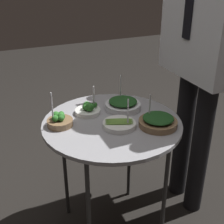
% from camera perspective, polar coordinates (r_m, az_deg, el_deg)
% --- Properties ---
extents(serving_cart, '(0.65, 0.65, 0.66)m').
position_cam_1_polar(serving_cart, '(1.48, 0.00, -3.40)').
color(serving_cart, '#939399').
rests_on(serving_cart, ground_plane).
extents(bowl_asparagus_center, '(0.15, 0.15, 0.15)m').
position_cam_1_polar(bowl_asparagus_center, '(1.41, 1.35, -2.23)').
color(bowl_asparagus_center, white).
rests_on(bowl_asparagus_center, serving_cart).
extents(bowl_spinach_front_right, '(0.18, 0.18, 0.16)m').
position_cam_1_polar(bowl_spinach_front_right, '(1.57, 2.00, 1.40)').
color(bowl_spinach_front_right, silver).
rests_on(bowl_spinach_front_right, serving_cart).
extents(bowl_broccoli_mid_right, '(0.13, 0.13, 0.14)m').
position_cam_1_polar(bowl_broccoli_mid_right, '(1.53, -4.38, 0.48)').
color(bowl_broccoli_mid_right, white).
rests_on(bowl_broccoli_mid_right, serving_cart).
extents(bowl_spinach_front_center, '(0.18, 0.18, 0.14)m').
position_cam_1_polar(bowl_spinach_front_center, '(1.42, 8.41, -1.69)').
color(bowl_spinach_front_center, brown).
rests_on(bowl_spinach_front_center, serving_cart).
extents(bowl_broccoli_mid_left, '(0.12, 0.12, 0.17)m').
position_cam_1_polar(bowl_broccoli_mid_left, '(1.43, -9.57, -1.58)').
color(bowl_broccoli_mid_left, brown).
rests_on(bowl_broccoli_mid_left, serving_cart).
extents(waiter_figure, '(0.61, 0.23, 1.64)m').
position_cam_1_polar(waiter_figure, '(1.60, 16.85, 14.19)').
color(waiter_figure, black).
rests_on(waiter_figure, ground_plane).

